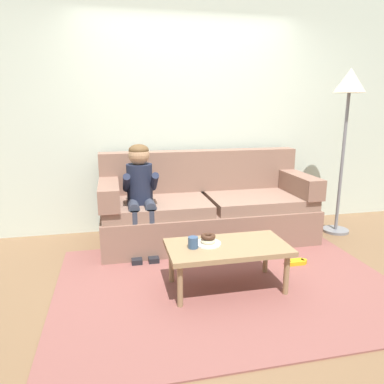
{
  "coord_description": "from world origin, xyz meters",
  "views": [
    {
      "loc": [
        -0.88,
        -2.89,
        1.48
      ],
      "look_at": [
        -0.15,
        0.45,
        0.65
      ],
      "focal_mm": 33.76,
      "sensor_mm": 36.0,
      "label": 1
    }
  ],
  "objects": [
    {
      "name": "donut_second",
      "position": [
        -0.17,
        -0.26,
        0.45
      ],
      "size": [
        0.15,
        0.15,
        0.04
      ],
      "primitive_type": "torus",
      "rotation": [
        0.0,
        0.0,
        1.32
      ],
      "color": "#422619",
      "rests_on": "donut"
    },
    {
      "name": "mug",
      "position": [
        -0.3,
        -0.3,
        0.43
      ],
      "size": [
        0.08,
        0.08,
        0.09
      ],
      "primitive_type": "cylinder",
      "color": "#334C72",
      "rests_on": "coffee_table"
    },
    {
      "name": "donut",
      "position": [
        -0.17,
        -0.26,
        0.42
      ],
      "size": [
        0.14,
        0.14,
        0.04
      ],
      "primitive_type": "torus",
      "rotation": [
        0.0,
        0.0,
        1.37
      ],
      "color": "beige",
      "rests_on": "plate"
    },
    {
      "name": "coffee_table",
      "position": [
        -0.02,
        -0.31,
        0.34
      ],
      "size": [
        0.97,
        0.52,
        0.38
      ],
      "color": "#937551",
      "rests_on": "ground"
    },
    {
      "name": "wall_back",
      "position": [
        0.0,
        1.4,
        1.4
      ],
      "size": [
        8.0,
        0.1,
        2.8
      ],
      "primitive_type": "cube",
      "color": "beige",
      "rests_on": "ground"
    },
    {
      "name": "plate",
      "position": [
        -0.17,
        -0.26,
        0.39
      ],
      "size": [
        0.21,
        0.21,
        0.01
      ],
      "primitive_type": "cylinder",
      "color": "white",
      "rests_on": "coffee_table"
    },
    {
      "name": "floor_lamp",
      "position": [
        1.68,
        0.74,
        1.55
      ],
      "size": [
        0.34,
        0.34,
        1.87
      ],
      "color": "slate",
      "rests_on": "ground"
    },
    {
      "name": "couch",
      "position": [
        0.11,
        0.85,
        0.35
      ],
      "size": [
        2.3,
        0.9,
        0.97
      ],
      "color": "#846051",
      "rests_on": "ground"
    },
    {
      "name": "person_child",
      "position": [
        -0.63,
        0.64,
        0.67
      ],
      "size": [
        0.34,
        0.58,
        1.1
      ],
      "color": "#1E2338",
      "rests_on": "ground"
    },
    {
      "name": "toy_controller",
      "position": [
        0.76,
        -0.02,
        0.03
      ],
      "size": [
        0.23,
        0.09,
        0.05
      ],
      "rotation": [
        0.0,
        0.0,
        -0.22
      ],
      "color": "gold",
      "rests_on": "ground"
    },
    {
      "name": "ground",
      "position": [
        0.0,
        0.0,
        0.0
      ],
      "size": [
        10.0,
        10.0,
        0.0
      ],
      "primitive_type": "plane",
      "color": "brown"
    },
    {
      "name": "area_rug",
      "position": [
        0.0,
        -0.25,
        0.01
      ],
      "size": [
        2.8,
        2.01,
        0.01
      ],
      "primitive_type": "cube",
      "color": "brown",
      "rests_on": "ground"
    }
  ]
}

